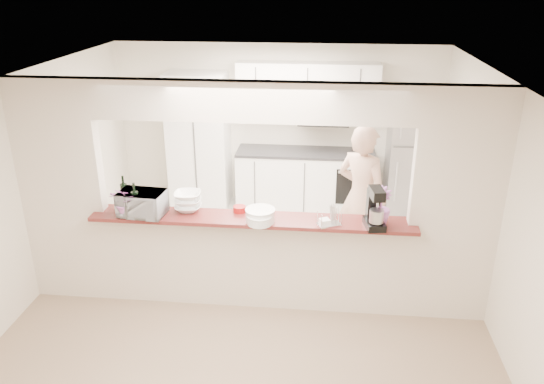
# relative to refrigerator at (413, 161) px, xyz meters

# --- Properties ---
(floor) EXTENTS (6.00, 6.00, 0.00)m
(floor) POSITION_rel_refrigerator_xyz_m (-2.05, -2.65, -0.85)
(floor) COLOR gray
(floor) RESTS_ON ground
(tile_overlay) EXTENTS (5.00, 2.90, 0.01)m
(tile_overlay) POSITION_rel_refrigerator_xyz_m (-2.05, -1.10, -0.84)
(tile_overlay) COLOR beige
(tile_overlay) RESTS_ON floor
(partition) EXTENTS (5.00, 0.15, 2.50)m
(partition) POSITION_rel_refrigerator_xyz_m (-2.05, -2.65, 0.63)
(partition) COLOR beige
(partition) RESTS_ON floor
(bar_counter) EXTENTS (3.40, 0.38, 1.09)m
(bar_counter) POSITION_rel_refrigerator_xyz_m (-2.05, -2.65, -0.27)
(bar_counter) COLOR beige
(bar_counter) RESTS_ON floor
(kitchen_cabinets) EXTENTS (3.15, 0.62, 2.25)m
(kitchen_cabinets) POSITION_rel_refrigerator_xyz_m (-2.24, 0.07, 0.12)
(kitchen_cabinets) COLOR white
(kitchen_cabinets) RESTS_ON floor
(refrigerator) EXTENTS (0.75, 0.70, 1.70)m
(refrigerator) POSITION_rel_refrigerator_xyz_m (0.00, 0.00, 0.00)
(refrigerator) COLOR #A8A8AD
(refrigerator) RESTS_ON floor
(flower_left) EXTENTS (0.38, 0.36, 0.34)m
(flower_left) POSITION_rel_refrigerator_xyz_m (-3.35, -2.80, 0.41)
(flower_left) COLOR pink
(flower_left) RESTS_ON bar_counter
(wine_bottle_a) EXTENTS (0.07, 0.07, 0.36)m
(wine_bottle_a) POSITION_rel_refrigerator_xyz_m (-3.45, -2.58, 0.38)
(wine_bottle_a) COLOR black
(wine_bottle_a) RESTS_ON bar_counter
(wine_bottle_b) EXTENTS (0.08, 0.08, 0.38)m
(wine_bottle_b) POSITION_rel_refrigerator_xyz_m (-3.25, -2.80, 0.39)
(wine_bottle_b) COLOR black
(wine_bottle_b) RESTS_ON bar_counter
(toaster_oven) EXTENTS (0.50, 0.36, 0.26)m
(toaster_oven) POSITION_rel_refrigerator_xyz_m (-3.20, -2.75, 0.37)
(toaster_oven) COLOR #BABABF
(toaster_oven) RESTS_ON bar_counter
(serving_bowls) EXTENTS (0.30, 0.30, 0.21)m
(serving_bowls) POSITION_rel_refrigerator_xyz_m (-2.75, -2.60, 0.34)
(serving_bowls) COLOR white
(serving_bowls) RESTS_ON bar_counter
(plate_stack_a) EXTENTS (0.31, 0.31, 0.14)m
(plate_stack_a) POSITION_rel_refrigerator_xyz_m (-1.95, -2.79, 0.31)
(plate_stack_a) COLOR white
(plate_stack_a) RESTS_ON bar_counter
(plate_stack_b) EXTENTS (0.26, 0.26, 0.09)m
(plate_stack_b) POSITION_rel_refrigerator_xyz_m (-1.95, -2.84, 0.29)
(plate_stack_b) COLOR white
(plate_stack_b) RESTS_ON bar_counter
(red_bowl) EXTENTS (0.14, 0.14, 0.06)m
(red_bowl) POSITION_rel_refrigerator_xyz_m (-2.20, -2.57, 0.27)
(red_bowl) COLOR maroon
(red_bowl) RESTS_ON bar_counter
(tan_bowl) EXTENTS (0.15, 0.15, 0.07)m
(tan_bowl) POSITION_rel_refrigerator_xyz_m (-2.00, -2.57, 0.27)
(tan_bowl) COLOR tan
(tan_bowl) RESTS_ON bar_counter
(utensil_caddy) EXTENTS (0.27, 0.22, 0.22)m
(utensil_caddy) POSITION_rel_refrigerator_xyz_m (-1.25, -2.80, 0.33)
(utensil_caddy) COLOR silver
(utensil_caddy) RESTS_ON bar_counter
(stand_mixer) EXTENTS (0.22, 0.31, 0.42)m
(stand_mixer) POSITION_rel_refrigerator_xyz_m (-0.80, -2.79, 0.43)
(stand_mixer) COLOR black
(stand_mixer) RESTS_ON bar_counter
(flower_right) EXTENTS (0.26, 0.26, 0.39)m
(flower_right) POSITION_rel_refrigerator_xyz_m (-0.75, -2.72, 0.44)
(flower_right) COLOR #B260B3
(flower_right) RESTS_ON bar_counter
(person) EXTENTS (0.80, 0.74, 1.82)m
(person) POSITION_rel_refrigerator_xyz_m (-0.85, -1.64, 0.06)
(person) COLOR tan
(person) RESTS_ON floor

